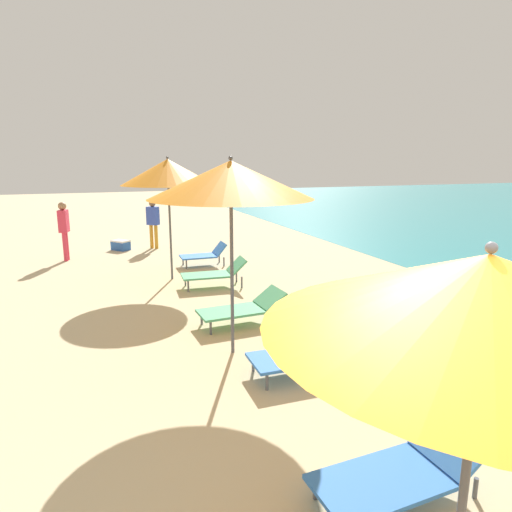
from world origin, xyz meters
TOP-DOWN VIEW (x-y plane):
  - umbrella_nearest at (0.04, 0.23)m, footprint 2.24×2.24m
  - lounger_nearest_shoreside at (0.50, 1.25)m, footprint 1.52×0.67m
  - umbrella_second at (0.05, 4.48)m, footprint 2.28×2.28m
  - lounger_second_shoreside at (0.57, 5.53)m, footprint 1.51×0.69m
  - lounger_second_inland at (0.73, 3.52)m, footprint 1.37×0.66m
  - umbrella_farthest at (-0.05, 8.91)m, footprint 2.12×2.12m
  - lounger_farthest_shoreside at (1.01, 9.99)m, footprint 1.21×0.62m
  - lounger_farthest_inland at (0.74, 7.92)m, footprint 1.45×0.71m
  - person_walking_near at (-2.48, 11.96)m, footprint 0.29×0.40m
  - person_walking_mid at (0.08, 12.88)m, footprint 0.42×0.40m
  - cooler_box at (-0.95, 12.97)m, footprint 0.61×0.64m

SIDE VIEW (x-z plane):
  - cooler_box at x=-0.95m, z-range 0.00..0.31m
  - lounger_nearest_shoreside at x=0.50m, z-range -0.01..0.51m
  - lounger_second_inland at x=0.73m, z-range 0.00..0.58m
  - lounger_second_shoreside at x=0.57m, z-range 0.01..0.56m
  - lounger_farthest_shoreside at x=1.01m, z-range 0.01..0.61m
  - lounger_farthest_inland at x=0.74m, z-range 0.01..0.63m
  - person_walking_mid at x=0.08m, z-range 0.16..1.70m
  - person_walking_near at x=-2.48m, z-range 0.17..1.82m
  - umbrella_nearest at x=0.04m, z-range 0.93..3.31m
  - umbrella_farthest at x=-0.05m, z-range 1.07..3.93m
  - umbrella_second at x=0.05m, z-range 1.09..3.92m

